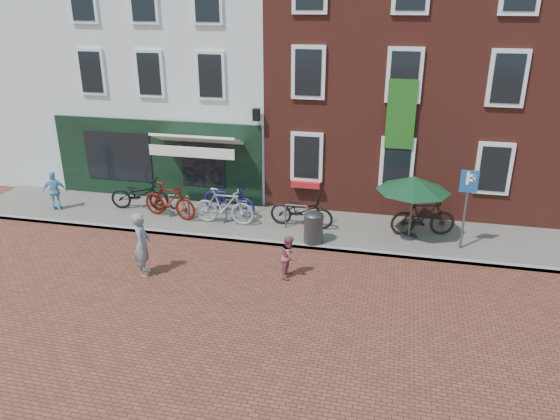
% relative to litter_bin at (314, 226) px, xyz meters
% --- Properties ---
extents(ground, '(80.00, 80.00, 0.00)m').
position_rel_litter_bin_xyz_m(ground, '(-1.21, -0.30, -0.65)').
color(ground, brown).
extents(sidewalk, '(24.00, 3.00, 0.10)m').
position_rel_litter_bin_xyz_m(sidewalk, '(-0.21, 1.20, -0.60)').
color(sidewalk, slate).
rests_on(sidewalk, ground).
extents(building_stucco, '(8.00, 8.00, 9.00)m').
position_rel_litter_bin_xyz_m(building_stucco, '(-6.21, 6.70, 3.85)').
color(building_stucco, silver).
rests_on(building_stucco, ground).
extents(building_brick_mid, '(6.00, 8.00, 10.00)m').
position_rel_litter_bin_xyz_m(building_brick_mid, '(0.79, 6.70, 4.35)').
color(building_brick_mid, maroon).
rests_on(building_brick_mid, ground).
extents(building_brick_right, '(6.00, 8.00, 10.00)m').
position_rel_litter_bin_xyz_m(building_brick_right, '(6.79, 6.70, 4.35)').
color(building_brick_right, maroon).
rests_on(building_brick_right, ground).
extents(filler_left, '(7.00, 8.00, 9.00)m').
position_rel_litter_bin_xyz_m(filler_left, '(-13.71, 6.70, 3.85)').
color(filler_left, silver).
rests_on(filler_left, ground).
extents(litter_bin, '(0.58, 0.58, 1.07)m').
position_rel_litter_bin_xyz_m(litter_bin, '(0.00, 0.00, 0.00)').
color(litter_bin, '#3B3B3E').
rests_on(litter_bin, sidewalk).
extents(parking_sign, '(0.50, 0.08, 2.43)m').
position_rel_litter_bin_xyz_m(parking_sign, '(4.33, 0.56, 1.11)').
color(parking_sign, '#4C4C4F').
rests_on(parking_sign, sidewalk).
extents(parasol, '(2.22, 2.22, 2.09)m').
position_rel_litter_bin_xyz_m(parasol, '(2.83, 1.00, 1.30)').
color(parasol, '#4C4C4F').
rests_on(parasol, sidewalk).
extents(woman, '(0.61, 0.76, 1.80)m').
position_rel_litter_bin_xyz_m(woman, '(-4.18, -2.82, 0.25)').
color(woman, gray).
rests_on(woman, ground).
extents(boy, '(0.48, 0.60, 1.18)m').
position_rel_litter_bin_xyz_m(boy, '(-0.31, -2.05, -0.06)').
color(boy, '#9E4951').
rests_on(boy, ground).
extents(cafe_person, '(0.87, 0.58, 1.38)m').
position_rel_litter_bin_xyz_m(cafe_person, '(-9.21, 0.70, 0.13)').
color(cafe_person, '#6EB1D5').
rests_on(cafe_person, sidewalk).
extents(bicycle_0, '(2.15, 0.95, 1.09)m').
position_rel_litter_bin_xyz_m(bicycle_0, '(-6.37, 1.38, -0.01)').
color(bicycle_0, black).
rests_on(bicycle_0, sidewalk).
extents(bicycle_1, '(2.09, 0.99, 1.21)m').
position_rel_litter_bin_xyz_m(bicycle_1, '(-5.03, 0.90, 0.05)').
color(bicycle_1, '#560C05').
rests_on(bicycle_1, sidewalk).
extents(bicycle_2, '(2.20, 1.30, 1.09)m').
position_rel_litter_bin_xyz_m(bicycle_2, '(-3.20, 1.66, -0.01)').
color(bicycle_2, navy).
rests_on(bicycle_2, sidewalk).
extents(bicycle_3, '(2.02, 0.57, 1.21)m').
position_rel_litter_bin_xyz_m(bicycle_3, '(-3.08, 0.80, 0.05)').
color(bicycle_3, gray).
rests_on(bicycle_3, sidewalk).
extents(bicycle_4, '(2.13, 0.88, 1.09)m').
position_rel_litter_bin_xyz_m(bicycle_4, '(-0.58, 1.13, -0.01)').
color(bicycle_4, black).
rests_on(bicycle_4, sidewalk).
extents(bicycle_5, '(2.10, 1.04, 1.21)m').
position_rel_litter_bin_xyz_m(bicycle_5, '(3.23, 1.30, 0.05)').
color(bicycle_5, black).
rests_on(bicycle_5, sidewalk).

